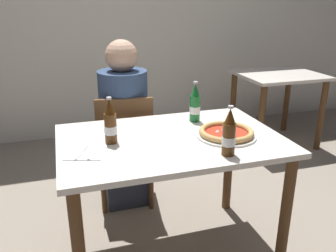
# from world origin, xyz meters

# --- Properties ---
(ground_plane) EXTENTS (8.00, 8.00, 0.00)m
(ground_plane) POSITION_xyz_m (0.00, 0.00, 0.00)
(ground_plane) COLOR gray
(back_wall_tiled) EXTENTS (7.00, 0.10, 2.60)m
(back_wall_tiled) POSITION_xyz_m (0.00, 2.20, 1.30)
(back_wall_tiled) COLOR silver
(back_wall_tiled) RESTS_ON ground_plane
(dining_table_main) EXTENTS (1.20, 0.80, 0.75)m
(dining_table_main) POSITION_xyz_m (0.00, 0.00, 0.64)
(dining_table_main) COLOR silver
(dining_table_main) RESTS_ON ground_plane
(chair_behind_table) EXTENTS (0.45, 0.45, 0.85)m
(chair_behind_table) POSITION_xyz_m (-0.15, 0.61, 0.48)
(chair_behind_table) COLOR brown
(chair_behind_table) RESTS_ON ground_plane
(diner_seated) EXTENTS (0.34, 0.34, 1.21)m
(diner_seated) POSITION_xyz_m (-0.14, 0.66, 0.58)
(diner_seated) COLOR #2D3342
(diner_seated) RESTS_ON ground_plane
(dining_table_background) EXTENTS (0.80, 0.70, 0.75)m
(dining_table_background) POSITION_xyz_m (1.56, 1.33, 0.59)
(dining_table_background) COLOR silver
(dining_table_background) RESTS_ON ground_plane
(pizza_margherita_near) EXTENTS (0.33, 0.33, 0.04)m
(pizza_margherita_near) POSITION_xyz_m (0.30, -0.07, 0.77)
(pizza_margherita_near) COLOR white
(pizza_margherita_near) RESTS_ON dining_table_main
(beer_bottle_left) EXTENTS (0.07, 0.07, 0.25)m
(beer_bottle_left) POSITION_xyz_m (-0.32, 0.03, 0.85)
(beer_bottle_left) COLOR #512D0F
(beer_bottle_left) RESTS_ON dining_table_main
(beer_bottle_center) EXTENTS (0.07, 0.07, 0.25)m
(beer_bottle_center) POSITION_xyz_m (0.20, -0.29, 0.85)
(beer_bottle_center) COLOR #512D0F
(beer_bottle_center) RESTS_ON dining_table_main
(beer_bottle_right) EXTENTS (0.07, 0.07, 0.25)m
(beer_bottle_right) POSITION_xyz_m (0.22, 0.22, 0.85)
(beer_bottle_right) COLOR #196B2D
(beer_bottle_right) RESTS_ON dining_table_main
(napkin_with_cutlery) EXTENTS (0.23, 0.23, 0.01)m
(napkin_with_cutlery) POSITION_xyz_m (-0.46, -0.07, 0.75)
(napkin_with_cutlery) COLOR white
(napkin_with_cutlery) RESTS_ON dining_table_main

